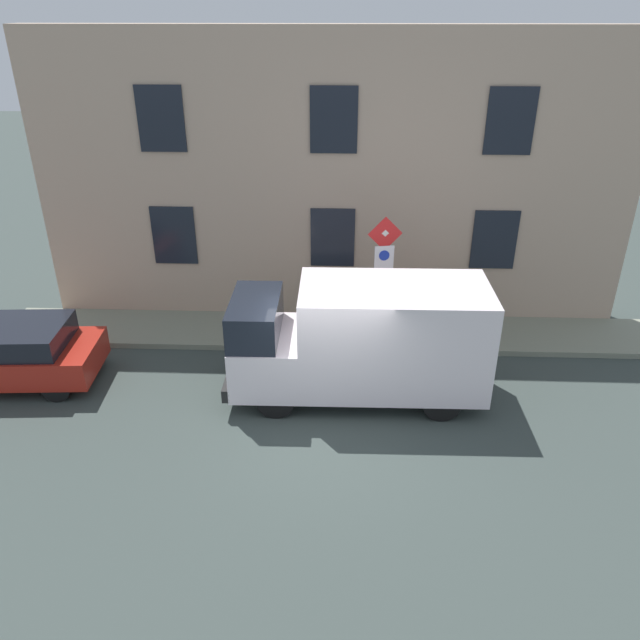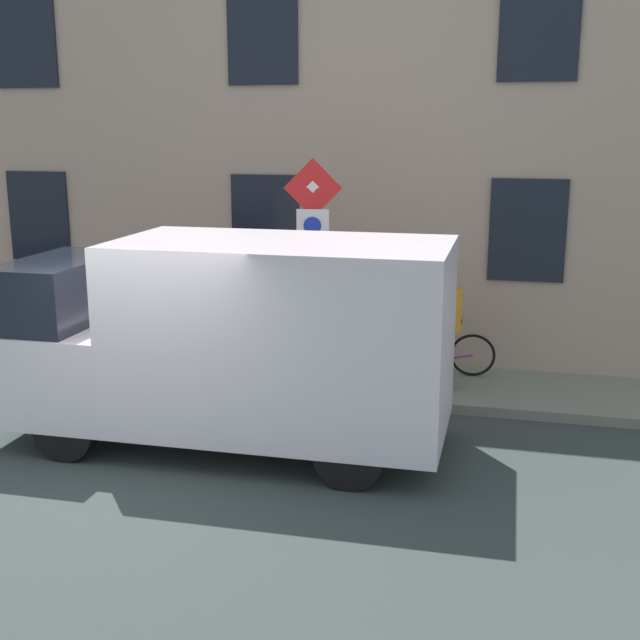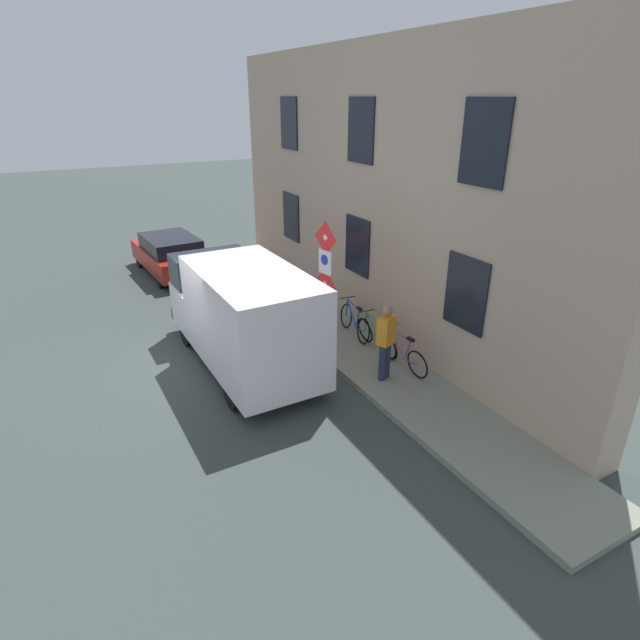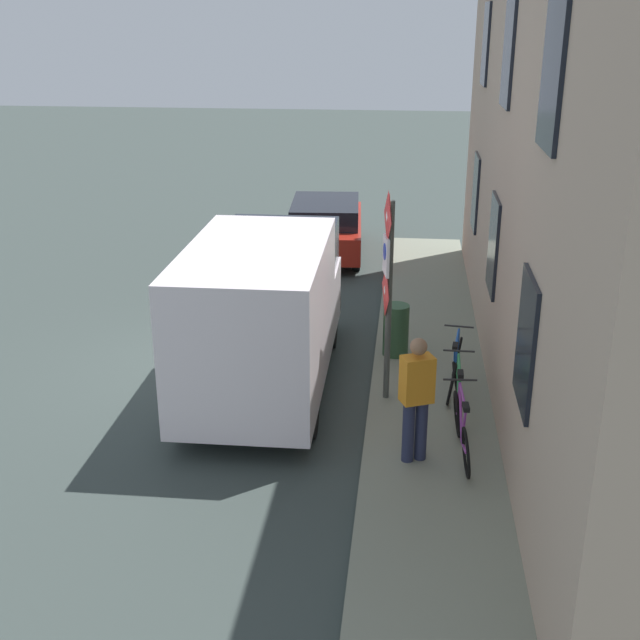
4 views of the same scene
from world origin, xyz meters
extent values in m
plane|color=#37413E|center=(0.00, 0.00, 0.00)|extent=(80.00, 80.00, 0.00)
cube|color=gray|center=(3.66, 0.00, 0.07)|extent=(1.84, 16.60, 0.14)
cube|color=tan|center=(4.93, 0.00, 3.55)|extent=(0.70, 14.60, 7.10)
cube|color=black|center=(4.56, -4.02, 2.27)|extent=(0.06, 1.10, 1.50)
cube|color=black|center=(4.56, 0.00, 2.27)|extent=(0.06, 1.10, 1.50)
cube|color=black|center=(4.56, 4.02, 2.27)|extent=(0.06, 1.10, 1.50)
cube|color=black|center=(4.56, -4.02, 5.11)|extent=(0.06, 1.10, 1.50)
cube|color=black|center=(4.56, 0.00, 5.11)|extent=(0.06, 1.10, 1.50)
cube|color=black|center=(4.56, 4.02, 5.11)|extent=(0.06, 1.10, 1.50)
cylinder|color=#474C47|center=(2.99, -1.19, 1.67)|extent=(0.09, 0.09, 3.05)
pyramid|color=silver|center=(2.91, -1.20, 2.94)|extent=(0.12, 0.50, 0.50)
pyramid|color=red|center=(2.91, -1.20, 2.94)|extent=(0.11, 0.56, 0.56)
cube|color=white|center=(2.93, -1.20, 2.39)|extent=(0.11, 0.44, 0.56)
cylinder|color=#1933B2|center=(2.90, -1.20, 2.45)|extent=(0.05, 0.24, 0.24)
pyramid|color=silver|center=(2.91, -1.20, 1.84)|extent=(0.12, 0.50, 0.50)
pyramid|color=red|center=(2.91, -1.20, 1.84)|extent=(0.11, 0.56, 0.56)
cube|color=white|center=(1.05, -1.32, 1.41)|extent=(2.04, 3.82, 2.18)
cube|color=white|center=(1.02, 1.28, 0.87)|extent=(2.02, 1.42, 1.10)
cube|color=black|center=(1.01, 1.49, 1.77)|extent=(1.93, 1.00, 0.84)
cube|color=black|center=(1.01, 2.03, 0.50)|extent=(2.00, 0.18, 0.28)
cylinder|color=black|center=(0.14, 1.03, 0.38)|extent=(0.23, 0.76, 0.76)
cylinder|color=black|center=(1.90, 1.05, 0.38)|extent=(0.23, 0.76, 0.76)
cylinder|color=black|center=(0.18, -2.30, 0.38)|extent=(0.23, 0.76, 0.76)
cylinder|color=black|center=(1.94, -2.28, 0.38)|extent=(0.23, 0.76, 0.76)
cube|color=#A12116|center=(1.19, 7.06, 0.58)|extent=(2.01, 4.11, 0.64)
cube|color=black|center=(1.20, 6.86, 1.08)|extent=(1.76, 2.50, 0.60)
cylinder|color=black|center=(0.33, 8.33, 0.30)|extent=(0.22, 0.61, 0.60)
cylinder|color=black|center=(1.88, 8.43, 0.30)|extent=(0.22, 0.61, 0.60)
cylinder|color=black|center=(0.50, 5.70, 0.30)|extent=(0.22, 0.61, 0.60)
cylinder|color=black|center=(2.05, 5.80, 0.30)|extent=(0.22, 0.61, 0.60)
torus|color=black|center=(4.00, -2.29, 0.47)|extent=(0.15, 0.67, 0.66)
torus|color=black|center=(4.06, -3.33, 0.47)|extent=(0.15, 0.67, 0.66)
cylinder|color=purple|center=(4.02, -2.62, 0.68)|extent=(0.07, 0.60, 0.60)
cylinder|color=purple|center=(4.03, -2.70, 0.95)|extent=(0.08, 0.73, 0.07)
cylinder|color=purple|center=(4.04, -2.98, 0.66)|extent=(0.05, 0.19, 0.55)
cylinder|color=purple|center=(4.05, -3.12, 0.43)|extent=(0.06, 0.43, 0.12)
cylinder|color=purple|center=(4.01, -2.31, 0.72)|extent=(0.04, 0.09, 0.50)
cube|color=black|center=(4.05, -3.06, 0.97)|extent=(0.09, 0.20, 0.06)
cylinder|color=#262626|center=(4.01, -2.34, 1.02)|extent=(0.46, 0.06, 0.03)
torus|color=black|center=(4.04, -1.27, 0.47)|extent=(0.18, 0.66, 0.65)
torus|color=black|center=(4.03, -2.32, 0.47)|extent=(0.18, 0.66, 0.65)
cylinder|color=#288548|center=(4.04, -1.61, 0.68)|extent=(0.04, 0.60, 0.60)
cylinder|color=#288548|center=(4.04, -1.69, 0.95)|extent=(0.05, 0.73, 0.07)
cylinder|color=#288548|center=(4.03, -1.97, 0.66)|extent=(0.04, 0.19, 0.55)
cylinder|color=#288548|center=(4.03, -2.11, 0.43)|extent=(0.04, 0.43, 0.12)
cylinder|color=#288548|center=(4.04, -1.30, 0.72)|extent=(0.04, 0.09, 0.50)
cube|color=black|center=(4.03, -2.05, 0.97)|extent=(0.08, 0.20, 0.06)
cylinder|color=#262626|center=(4.04, -1.32, 1.02)|extent=(0.46, 0.04, 0.03)
torus|color=black|center=(4.10, -0.27, 0.47)|extent=(0.22, 0.67, 0.66)
torus|color=black|center=(3.97, -1.31, 0.47)|extent=(0.22, 0.67, 0.66)
cylinder|color=blue|center=(4.06, -0.60, 0.68)|extent=(0.11, 0.60, 0.60)
cylinder|color=blue|center=(4.05, -0.68, 0.95)|extent=(0.13, 0.73, 0.07)
cylinder|color=blue|center=(4.01, -0.96, 0.66)|extent=(0.06, 0.19, 0.55)
cylinder|color=blue|center=(3.99, -1.10, 0.43)|extent=(0.09, 0.43, 0.12)
cylinder|color=blue|center=(4.10, -0.29, 0.72)|extent=(0.05, 0.09, 0.50)
cube|color=black|center=(4.00, -1.04, 0.97)|extent=(0.10, 0.21, 0.06)
cylinder|color=#262626|center=(4.09, -0.32, 1.02)|extent=(0.46, 0.09, 0.03)
cylinder|color=#262B47|center=(3.33, -3.04, 0.56)|extent=(0.16, 0.16, 0.85)
cylinder|color=#262B47|center=(3.50, -2.96, 0.56)|extent=(0.16, 0.16, 0.85)
cube|color=orange|center=(3.42, -3.00, 1.30)|extent=(0.47, 0.40, 0.62)
sphere|color=#936B4C|center=(3.42, -3.00, 1.75)|extent=(0.22, 0.22, 0.22)
cylinder|color=#2D5133|center=(3.09, 0.50, 0.59)|extent=(0.44, 0.44, 0.90)
camera|label=1|loc=(-10.08, -0.29, 7.44)|focal=34.52mm
camera|label=2|loc=(-7.74, -3.95, 3.77)|focal=45.95mm
camera|label=3|loc=(-2.53, -10.97, 5.87)|focal=28.66mm
camera|label=4|loc=(3.22, -12.36, 5.63)|focal=45.18mm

